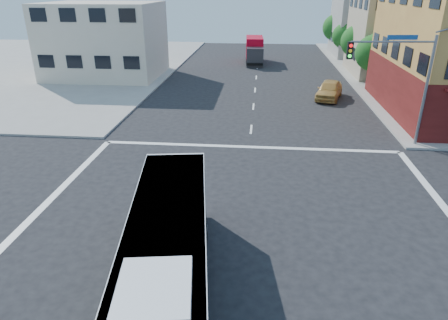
# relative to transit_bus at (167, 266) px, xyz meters

# --- Properties ---
(ground) EXTENTS (120.00, 120.00, 0.00)m
(ground) POSITION_rel_transit_bus_xyz_m (2.06, 4.89, -1.66)
(ground) COLOR black
(ground) RESTS_ON ground
(building_east_near) EXTENTS (12.06, 10.06, 9.00)m
(building_east_near) POSITION_rel_transit_bus_xyz_m (19.04, 38.87, 2.84)
(building_east_near) COLOR tan
(building_east_near) RESTS_ON ground
(building_east_far) EXTENTS (12.06, 10.06, 10.00)m
(building_east_far) POSITION_rel_transit_bus_xyz_m (19.04, 52.87, 3.34)
(building_east_far) COLOR gray
(building_east_far) RESTS_ON ground
(building_west) EXTENTS (12.06, 10.06, 8.00)m
(building_west) POSITION_rel_transit_bus_xyz_m (-14.96, 34.87, 2.34)
(building_west) COLOR beige
(building_west) RESTS_ON ground
(signal_mast_ne) EXTENTS (7.91, 1.13, 8.07)m
(signal_mast_ne) POSITION_rel_transit_bus_xyz_m (11.14, 15.51, 3.32)
(signal_mast_ne) COLOR slate
(signal_mast_ne) RESTS_ON ground
(street_tree_a) EXTENTS (3.60, 3.60, 5.53)m
(street_tree_a) POSITION_rel_transit_bus_xyz_m (13.96, 32.81, 1.92)
(street_tree_a) COLOR #3B2415
(street_tree_a) RESTS_ON ground
(street_tree_b) EXTENTS (3.80, 3.80, 5.79)m
(street_tree_b) POSITION_rel_transit_bus_xyz_m (13.96, 40.81, 2.09)
(street_tree_b) COLOR #3B2415
(street_tree_b) RESTS_ON ground
(street_tree_c) EXTENTS (3.40, 3.40, 5.29)m
(street_tree_c) POSITION_rel_transit_bus_xyz_m (13.96, 48.81, 1.80)
(street_tree_c) COLOR #3B2415
(street_tree_c) RESTS_ON ground
(street_tree_d) EXTENTS (4.00, 4.00, 6.03)m
(street_tree_d) POSITION_rel_transit_bus_xyz_m (13.96, 56.81, 2.22)
(street_tree_d) COLOR #3B2415
(street_tree_d) RESTS_ON ground
(transit_bus) EXTENTS (4.15, 11.73, 3.40)m
(transit_bus) POSITION_rel_transit_bus_xyz_m (0.00, 0.00, 0.00)
(transit_bus) COLOR black
(transit_bus) RESTS_ON ground
(box_truck) EXTENTS (2.50, 7.43, 3.30)m
(box_truck) POSITION_rel_transit_bus_xyz_m (1.57, 45.08, -0.06)
(box_truck) COLOR #29292F
(box_truck) RESTS_ON ground
(parked_car) EXTENTS (3.31, 5.28, 1.68)m
(parked_car) POSITION_rel_transit_bus_xyz_m (8.93, 27.21, -0.83)
(parked_car) COLOR gold
(parked_car) RESTS_ON ground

